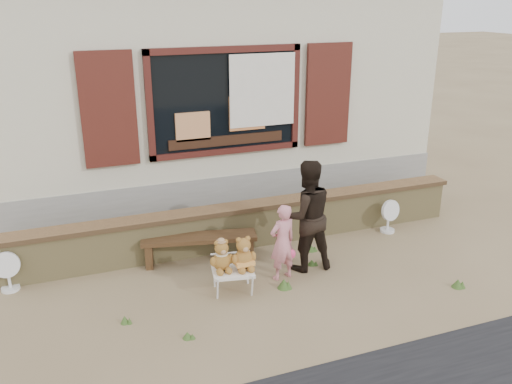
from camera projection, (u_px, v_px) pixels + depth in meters
name	position (u px, v px, depth m)	size (l,w,h in m)	color
ground	(271.00, 274.00, 7.50)	(80.00, 80.00, 0.00)	brown
shopfront	(187.00, 82.00, 10.75)	(8.04, 5.13, 4.00)	#A69E86
brick_wall	(247.00, 224.00, 8.26)	(7.10, 0.36, 0.67)	tan
bench	(199.00, 243.00, 7.72)	(1.66, 0.69, 0.42)	#372413
folding_chair	(233.00, 271.00, 6.96)	(0.60, 0.55, 0.32)	white
teddy_bear_left	(221.00, 255.00, 6.86)	(0.31, 0.27, 0.43)	brown
teddy_bear_right	(243.00, 252.00, 6.90)	(0.33, 0.29, 0.45)	brown
child	(282.00, 242.00, 7.21)	(0.39, 0.26, 1.07)	pink
adult	(306.00, 216.00, 7.41)	(0.77, 0.60, 1.58)	black
fan_left	(8.00, 271.00, 6.99)	(0.34, 0.23, 0.55)	white
fan_right	(388.00, 216.00, 8.73)	(0.35, 0.23, 0.56)	silver
grass_tufts	(313.00, 279.00, 7.23)	(4.36, 1.83, 0.14)	#3A5923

